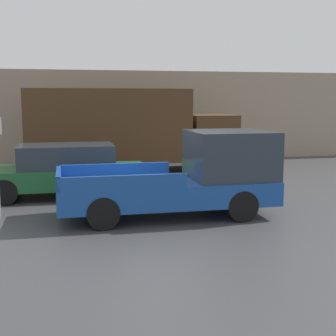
{
  "coord_description": "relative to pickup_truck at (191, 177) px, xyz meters",
  "views": [
    {
      "loc": [
        -2.42,
        -11.04,
        2.8
      ],
      "look_at": [
        0.16,
        0.7,
        1.01
      ],
      "focal_mm": 50.0,
      "sensor_mm": 36.0,
      "label": 1
    }
  ],
  "objects": [
    {
      "name": "ground_plane",
      "position": [
        -0.5,
        0.3,
        -0.94
      ],
      "size": [
        60.0,
        60.0,
        0.0
      ],
      "primitive_type": "plane",
      "color": "#3D3D3F"
    },
    {
      "name": "building_wall",
      "position": [
        -0.5,
        10.02,
        1.08
      ],
      "size": [
        28.0,
        0.15,
        4.02
      ],
      "color": "gray",
      "rests_on": "ground"
    },
    {
      "name": "pickup_truck",
      "position": [
        0.0,
        0.0,
        0.0
      ],
      "size": [
        5.12,
        2.0,
        2.03
      ],
      "color": "#194799",
      "rests_on": "ground"
    },
    {
      "name": "car",
      "position": [
        -3.0,
        2.84,
        -0.17
      ],
      "size": [
        4.82,
        1.84,
        1.5
      ],
      "color": "#1E592D",
      "rests_on": "ground"
    },
    {
      "name": "delivery_truck",
      "position": [
        -0.74,
        6.96,
        0.77
      ],
      "size": [
        7.84,
        2.53,
        3.15
      ],
      "color": "#472D19",
      "rests_on": "ground"
    }
  ]
}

